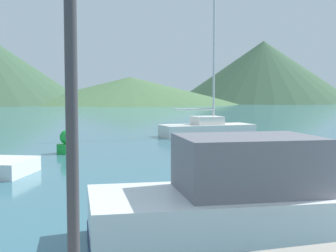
{
  "coord_description": "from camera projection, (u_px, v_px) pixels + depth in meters",
  "views": [
    {
      "loc": [
        -6.33,
        -4.2,
        2.58
      ],
      "look_at": [
        -0.65,
        14.0,
        1.2
      ],
      "focal_mm": 50.0,
      "sensor_mm": 36.0,
      "label": 1
    }
  ],
  "objects": [
    {
      "name": "motorboat_near",
      "position": [
        310.0,
        206.0,
        8.34
      ],
      "size": [
        7.72,
        2.96,
        2.44
      ],
      "rotation": [
        0.0,
        0.0,
        -0.11
      ],
      "color": "white",
      "rests_on": "ground_plane"
    },
    {
      "name": "sailboat_inner",
      "position": [
        207.0,
        128.0,
        27.54
      ],
      "size": [
        5.52,
        2.27,
        10.03
      ],
      "rotation": [
        0.0,
        0.0,
        0.04
      ],
      "color": "white",
      "rests_on": "ground_plane"
    },
    {
      "name": "buoy_marker",
      "position": [
        67.0,
        144.0,
        19.72
      ],
      "size": [
        0.87,
        0.87,
        1.0
      ],
      "color": "green",
      "rests_on": "ground_plane"
    },
    {
      "name": "hill_east",
      "position": [
        130.0,
        90.0,
        105.11
      ],
      "size": [
        49.16,
        49.16,
        6.02
      ],
      "color": "#476B42",
      "rests_on": "ground_plane"
    },
    {
      "name": "hill_far_east",
      "position": [
        263.0,
        72.0,
        118.28
      ],
      "size": [
        45.19,
        45.19,
        15.53
      ],
      "color": "#38563D",
      "rests_on": "ground_plane"
    }
  ]
}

